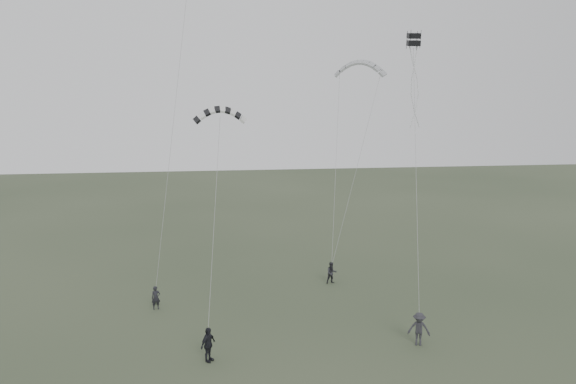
{
  "coord_description": "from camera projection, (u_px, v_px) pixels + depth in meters",
  "views": [
    {
      "loc": [
        -3.33,
        -29.99,
        14.05
      ],
      "look_at": [
        1.25,
        5.71,
        7.54
      ],
      "focal_mm": 35.0,
      "sensor_mm": 36.0,
      "label": 1
    }
  ],
  "objects": [
    {
      "name": "ground",
      "position": [
        279.0,
        339.0,
        32.19
      ],
      "size": [
        140.0,
        140.0,
        0.0
      ],
      "primitive_type": "plane",
      "color": "#333F2A",
      "rests_on": "ground"
    },
    {
      "name": "kite_pale_large",
      "position": [
        360.0,
        62.0,
        44.44
      ],
      "size": [
        4.31,
        2.89,
        1.87
      ],
      "primitive_type": null,
      "rotation": [
        0.34,
        0.0,
        -0.4
      ],
      "color": "#989B9D",
      "rests_on": "flyer_right"
    },
    {
      "name": "flyer_center",
      "position": [
        208.0,
        345.0,
        29.4
      ],
      "size": [
        1.03,
        1.15,
        1.87
      ],
      "primitive_type": "imported",
      "rotation": [
        0.0,
        0.0,
        0.91
      ],
      "color": "black",
      "rests_on": "ground"
    },
    {
      "name": "kite_box",
      "position": [
        414.0,
        40.0,
        34.56
      ],
      "size": [
        0.84,
        0.92,
        0.85
      ],
      "primitive_type": null,
      "rotation": [
        0.14,
        0.0,
        -0.12
      ],
      "color": "black",
      "rests_on": "flyer_far"
    },
    {
      "name": "flyer_right",
      "position": [
        332.0,
        273.0,
        41.37
      ],
      "size": [
        0.85,
        0.69,
        1.62
      ],
      "primitive_type": "imported",
      "rotation": [
        0.0,
        0.0,
        0.11
      ],
      "color": "#232428",
      "rests_on": "ground"
    },
    {
      "name": "flyer_left",
      "position": [
        156.0,
        298.0,
        36.47
      ],
      "size": [
        0.64,
        0.5,
        1.55
      ],
      "primitive_type": "imported",
      "rotation": [
        0.0,
        0.0,
        0.25
      ],
      "color": "black",
      "rests_on": "ground"
    },
    {
      "name": "kite_striped",
      "position": [
        220.0,
        109.0,
        35.1
      ],
      "size": [
        3.25,
        1.32,
        1.45
      ],
      "primitive_type": null,
      "rotation": [
        0.37,
        0.0,
        0.04
      ],
      "color": "black",
      "rests_on": "flyer_center"
    },
    {
      "name": "flyer_far",
      "position": [
        419.0,
        329.0,
        31.29
      ],
      "size": [
        1.4,
        1.09,
        1.9
      ],
      "primitive_type": "imported",
      "rotation": [
        0.0,
        0.0,
        -0.35
      ],
      "color": "#28282D",
      "rests_on": "ground"
    }
  ]
}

